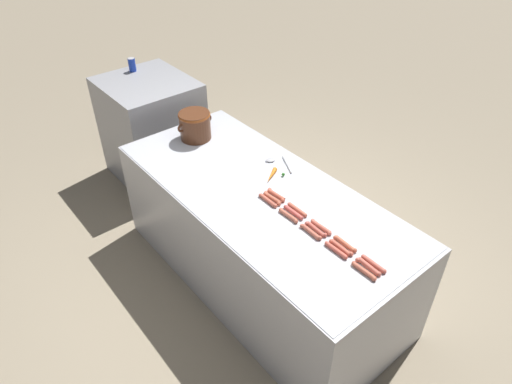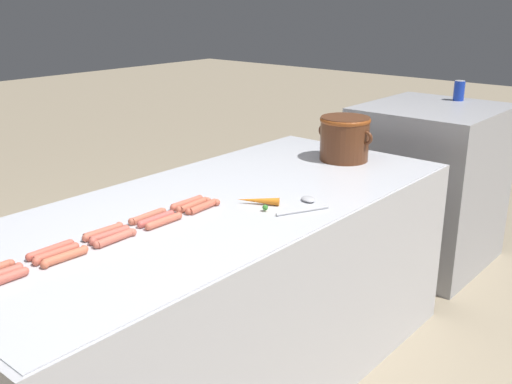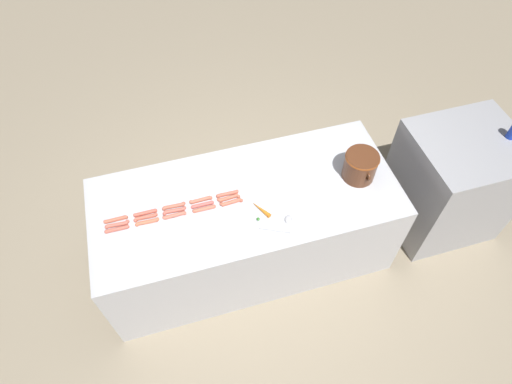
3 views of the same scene
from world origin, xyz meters
name	(u,v)px [view 3 (image 3 of 3)]	position (x,y,z in m)	size (l,w,h in m)	color
ground_plane	(248,252)	(0.00, 0.00, 0.00)	(20.00, 20.00, 0.00)	gray
griddle_counter	(247,227)	(0.00, 0.00, 0.42)	(0.98, 2.26, 0.84)	#BCBCC1
back_cabinet	(451,183)	(0.11, 1.76, 0.50)	(0.76, 0.83, 0.99)	#A0A0A4
hot_dog_0	(116,219)	(-0.05, -0.92, 0.85)	(0.03, 0.17, 0.03)	#C36148
hot_dog_1	(145,213)	(-0.04, -0.72, 0.85)	(0.03, 0.17, 0.03)	#CE5A48
hot_dog_2	(174,206)	(-0.05, -0.52, 0.85)	(0.03, 0.17, 0.03)	#C0624B
hot_dog_3	(201,200)	(-0.05, -0.32, 0.85)	(0.03, 0.17, 0.03)	#C0654C
hot_dog_4	(227,194)	(-0.05, -0.13, 0.85)	(0.03, 0.17, 0.03)	#C75F4A
hot_dog_5	(117,224)	(0.00, -0.92, 0.85)	(0.04, 0.17, 0.03)	#C76150
hot_dog_6	(146,217)	(-0.01, -0.72, 0.85)	(0.03, 0.17, 0.03)	#C75D49
hot_dog_7	(174,211)	(-0.01, -0.52, 0.85)	(0.04, 0.17, 0.03)	#C25C4D
hot_dog_8	(202,204)	(0.00, -0.32, 0.85)	(0.03, 0.17, 0.03)	#CB5951
hot_dog_9	(229,198)	(-0.01, -0.13, 0.85)	(0.04, 0.17, 0.03)	#C36349
hot_dog_10	(117,229)	(0.04, -0.92, 0.85)	(0.03, 0.17, 0.03)	#C85E4D
hot_dog_11	(147,222)	(0.04, -0.72, 0.85)	(0.03, 0.17, 0.03)	#CD6748
hot_dog_12	(175,215)	(0.03, -0.53, 0.85)	(0.03, 0.17, 0.03)	#CB6551
hot_dog_13	(204,209)	(0.04, -0.32, 0.85)	(0.03, 0.17, 0.03)	#CB644C
hot_dog_14	(231,202)	(0.04, -0.12, 0.85)	(0.04, 0.17, 0.03)	#CB6048
bean_pot	(360,165)	(0.05, 0.86, 0.96)	(0.31, 0.25, 0.22)	#562D19
serving_spoon	(284,223)	(0.30, 0.19, 0.85)	(0.15, 0.26, 0.02)	#B7B7BC
carrot	(261,210)	(0.16, 0.07, 0.85)	(0.17, 0.11, 0.03)	orange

